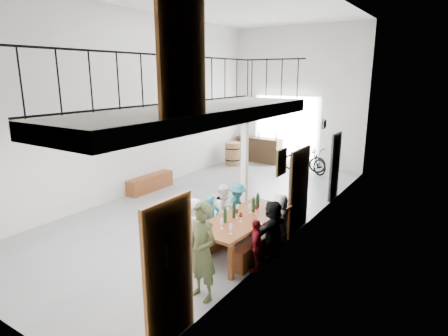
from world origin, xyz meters
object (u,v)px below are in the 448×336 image
Objects in this scene: bench_inner at (220,235)px; serving_counter at (259,150)px; tasting_table at (244,221)px; host_standing at (202,252)px; oak_barrel at (233,154)px; bicycle_near at (308,160)px; side_bench at (150,183)px.

bench_inner is 8.26m from serving_counter.
tasting_table is 1.19× the size of bench_inner.
tasting_table is at bearing -61.56° from serving_counter.
host_standing is (3.95, -9.47, 0.32)m from serving_counter.
oak_barrel is 0.51× the size of bicycle_near.
serving_counter is at bearing 119.16° from tasting_table.
tasting_table is at bearing -56.57° from oak_barrel.
host_standing is 0.90× the size of bicycle_near.
side_bench is at bearing -97.60° from serving_counter.
bench_inner is at bearing -148.14° from bicycle_near.
serving_counter is 10.26m from host_standing.
bench_inner is 7.51m from oak_barrel.
tasting_table is 2.65× the size of oak_barrel.
tasting_table is 1.48× the size of host_standing.
oak_barrel reaches higher than side_bench.
bench_inner is at bearing -27.25° from side_bench.
oak_barrel reaches higher than tasting_table.
bicycle_near is (3.04, 0.59, 0.02)m from oak_barrel.
serving_counter reaches higher than tasting_table.
serving_counter is at bearing 120.35° from bench_inner.
side_bench is 1.87× the size of oak_barrel.
oak_barrel is at bearing -115.91° from serving_counter.
bicycle_near is at bearing -9.89° from serving_counter.
host_standing is (0.26, -1.81, 0.13)m from tasting_table.
bicycle_near is (3.43, 5.01, 0.24)m from side_bench.
bicycle_near is at bearing 103.77° from bench_inner.
side_bench is at bearing 161.15° from bench_inner.
oak_barrel is at bearing 84.93° from side_bench.
bicycle_near is (-1.53, 8.93, -0.35)m from host_standing.
serving_counter is (-3.69, 7.66, -0.19)m from tasting_table.
bench_inner is 1.25× the size of host_standing.
bicycle_near reaches higher than bench_inner.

